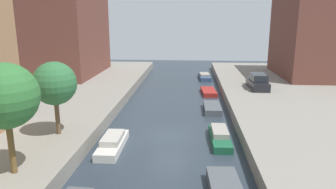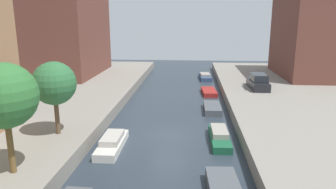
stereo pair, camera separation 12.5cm
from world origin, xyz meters
name	(u,v)px [view 1 (the left image)]	position (x,y,z in m)	size (l,w,h in m)	color
ground_plane	(170,135)	(0.00, 0.00, 0.00)	(84.00, 84.00, 0.00)	#28333D
low_block_right	(321,38)	(18.00, 20.37, 5.96)	(10.00, 12.34, 9.93)	brown
street_tree_1	(5,96)	(-7.16, -8.22, 4.90)	(3.15, 3.15, 5.49)	brown
street_tree_2	(55,84)	(-7.16, -2.81, 4.38)	(2.79, 2.79, 4.79)	brown
parked_car	(258,82)	(8.72, 12.11, 1.68)	(1.77, 4.55, 1.63)	black
moored_boat_left_2	(113,143)	(-3.62, -2.66, 0.37)	(1.41, 4.50, 0.90)	beige
moored_boat_right_2	(220,136)	(3.60, -0.91, 0.36)	(1.35, 4.50, 0.87)	#195638
moored_boat_right_3	(212,108)	(3.53, 6.48, 0.29)	(1.53, 3.69, 0.58)	#4C5156
moored_boat_right_4	(209,92)	(3.55, 13.27, 0.24)	(1.79, 3.75, 0.49)	maroon
moored_boat_right_5	(205,77)	(3.44, 22.23, 0.33)	(1.78, 4.36, 0.77)	#33476B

